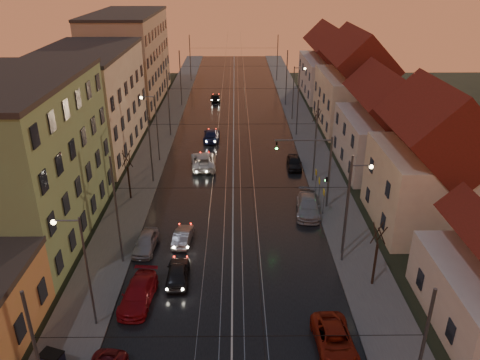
{
  "coord_description": "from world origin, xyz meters",
  "views": [
    {
      "loc": [
        0.28,
        -21.7,
        21.28
      ],
      "look_at": [
        0.67,
        17.1,
        3.39
      ],
      "focal_mm": 35.0,
      "sensor_mm": 36.0,
      "label": 1
    }
  ],
  "objects_px": {
    "street_lamp_2": "(154,122)",
    "parked_right_2": "(294,162)",
    "street_lamp_1": "(351,201)",
    "parked_left_2": "(138,294)",
    "traffic_light_mast": "(319,164)",
    "driving_car_1": "(183,236)",
    "parked_right_1": "(308,206)",
    "parked_left_3": "(146,242)",
    "driving_car_3": "(211,135)",
    "driving_car_4": "(216,97)",
    "street_lamp_3": "(296,88)",
    "driving_car_2": "(203,161)",
    "parked_right_0": "(335,341)",
    "driving_car_0": "(178,272)",
    "street_lamp_0": "(81,262)"
  },
  "relations": [
    {
      "from": "street_lamp_1",
      "to": "driving_car_4",
      "type": "xyz_separation_m",
      "value": [
        -12.23,
        46.88,
        -4.25
      ]
    },
    {
      "from": "driving_car_3",
      "to": "traffic_light_mast",
      "type": "bearing_deg",
      "value": 119.66
    },
    {
      "from": "street_lamp_2",
      "to": "parked_right_1",
      "type": "distance_m",
      "value": 21.17
    },
    {
      "from": "driving_car_1",
      "to": "parked_right_1",
      "type": "xyz_separation_m",
      "value": [
        11.22,
        5.04,
        0.16
      ]
    },
    {
      "from": "street_lamp_1",
      "to": "parked_left_3",
      "type": "distance_m",
      "value": 16.77
    },
    {
      "from": "driving_car_4",
      "to": "parked_right_2",
      "type": "bearing_deg",
      "value": 103.39
    },
    {
      "from": "driving_car_0",
      "to": "parked_right_0",
      "type": "xyz_separation_m",
      "value": [
        10.22,
        -6.99,
        -0.01
      ]
    },
    {
      "from": "street_lamp_3",
      "to": "parked_right_1",
      "type": "distance_m",
      "value": 29.39
    },
    {
      "from": "street_lamp_3",
      "to": "driving_car_3",
      "type": "bearing_deg",
      "value": -144.02
    },
    {
      "from": "street_lamp_2",
      "to": "driving_car_4",
      "type": "relative_size",
      "value": 2.15
    },
    {
      "from": "street_lamp_0",
      "to": "street_lamp_1",
      "type": "xyz_separation_m",
      "value": [
        18.21,
        8.0,
        0.0
      ]
    },
    {
      "from": "traffic_light_mast",
      "to": "parked_right_2",
      "type": "bearing_deg",
      "value": 95.81
    },
    {
      "from": "parked_right_2",
      "to": "parked_right_1",
      "type": "bearing_deg",
      "value": -87.71
    },
    {
      "from": "traffic_light_mast",
      "to": "street_lamp_0",
      "type": "bearing_deg",
      "value": -136.9
    },
    {
      "from": "traffic_light_mast",
      "to": "parked_left_2",
      "type": "bearing_deg",
      "value": -136.53
    },
    {
      "from": "street_lamp_1",
      "to": "driving_car_3",
      "type": "xyz_separation_m",
      "value": [
        -12.03,
        27.27,
        -4.15
      ]
    },
    {
      "from": "street_lamp_2",
      "to": "parked_right_2",
      "type": "relative_size",
      "value": 2.01
    },
    {
      "from": "parked_left_2",
      "to": "parked_left_3",
      "type": "relative_size",
      "value": 1.21
    },
    {
      "from": "driving_car_4",
      "to": "parked_right_2",
      "type": "relative_size",
      "value": 0.93
    },
    {
      "from": "street_lamp_3",
      "to": "parked_left_3",
      "type": "bearing_deg",
      "value": -114.79
    },
    {
      "from": "street_lamp_2",
      "to": "driving_car_4",
      "type": "distance_m",
      "value": 27.86
    },
    {
      "from": "traffic_light_mast",
      "to": "parked_right_2",
      "type": "relative_size",
      "value": 1.81
    },
    {
      "from": "traffic_light_mast",
      "to": "parked_left_2",
      "type": "distance_m",
      "value": 20.3
    },
    {
      "from": "street_lamp_1",
      "to": "parked_left_2",
      "type": "height_order",
      "value": "street_lamp_1"
    },
    {
      "from": "street_lamp_1",
      "to": "traffic_light_mast",
      "type": "xyz_separation_m",
      "value": [
        -1.11,
        8.0,
        -0.29
      ]
    },
    {
      "from": "driving_car_0",
      "to": "driving_car_2",
      "type": "bearing_deg",
      "value": -93.3
    },
    {
      "from": "street_lamp_0",
      "to": "traffic_light_mast",
      "type": "relative_size",
      "value": 1.11
    },
    {
      "from": "parked_left_2",
      "to": "driving_car_3",
      "type": "bearing_deg",
      "value": 88.91
    },
    {
      "from": "street_lamp_1",
      "to": "driving_car_3",
      "type": "relative_size",
      "value": 1.58
    },
    {
      "from": "street_lamp_2",
      "to": "driving_car_0",
      "type": "distance_m",
      "value": 24.19
    },
    {
      "from": "street_lamp_1",
      "to": "parked_right_1",
      "type": "xyz_separation_m",
      "value": [
        -2.04,
        6.97,
        -4.11
      ]
    },
    {
      "from": "parked_right_0",
      "to": "street_lamp_3",
      "type": "bearing_deg",
      "value": 84.11
    },
    {
      "from": "traffic_light_mast",
      "to": "driving_car_4",
      "type": "bearing_deg",
      "value": 105.96
    },
    {
      "from": "driving_car_0",
      "to": "parked_right_1",
      "type": "relative_size",
      "value": 0.76
    },
    {
      "from": "street_lamp_0",
      "to": "driving_car_4",
      "type": "distance_m",
      "value": 55.37
    },
    {
      "from": "driving_car_3",
      "to": "parked_left_2",
      "type": "xyz_separation_m",
      "value": [
        -3.54,
        -32.97,
        -0.03
      ]
    },
    {
      "from": "street_lamp_1",
      "to": "parked_left_2",
      "type": "relative_size",
      "value": 1.64
    },
    {
      "from": "driving_car_3",
      "to": "parked_right_0",
      "type": "relative_size",
      "value": 1.05
    },
    {
      "from": "driving_car_3",
      "to": "driving_car_1",
      "type": "bearing_deg",
      "value": 87.33
    },
    {
      "from": "driving_car_3",
      "to": "parked_right_2",
      "type": "relative_size",
      "value": 1.27
    },
    {
      "from": "driving_car_1",
      "to": "parked_left_2",
      "type": "relative_size",
      "value": 0.77
    },
    {
      "from": "street_lamp_0",
      "to": "driving_car_2",
      "type": "bearing_deg",
      "value": 77.8
    },
    {
      "from": "street_lamp_1",
      "to": "driving_car_1",
      "type": "bearing_deg",
      "value": 171.71
    },
    {
      "from": "street_lamp_3",
      "to": "parked_left_2",
      "type": "distance_m",
      "value": 44.71
    },
    {
      "from": "street_lamp_0",
      "to": "traffic_light_mast",
      "type": "xyz_separation_m",
      "value": [
        17.1,
        16.0,
        -0.29
      ]
    },
    {
      "from": "driving_car_1",
      "to": "driving_car_3",
      "type": "xyz_separation_m",
      "value": [
        1.23,
        25.33,
        0.12
      ]
    },
    {
      "from": "driving_car_0",
      "to": "parked_right_1",
      "type": "bearing_deg",
      "value": -139.1
    },
    {
      "from": "driving_car_1",
      "to": "driving_car_4",
      "type": "distance_m",
      "value": 44.96
    },
    {
      "from": "street_lamp_3",
      "to": "driving_car_2",
      "type": "height_order",
      "value": "street_lamp_3"
    },
    {
      "from": "street_lamp_0",
      "to": "parked_right_2",
      "type": "xyz_separation_m",
      "value": [
        16.11,
        25.74,
        -4.21
      ]
    }
  ]
}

